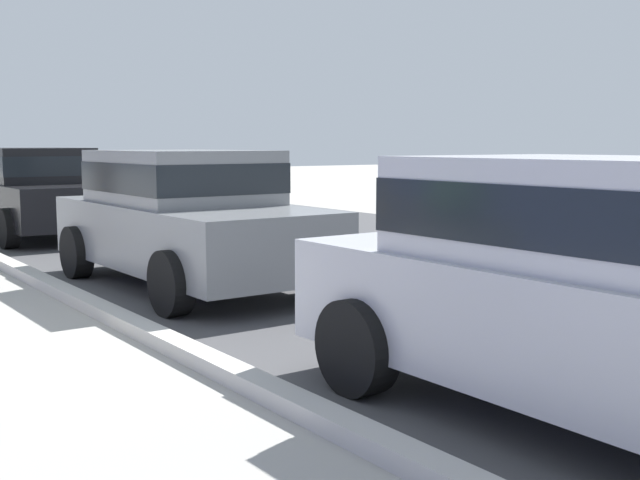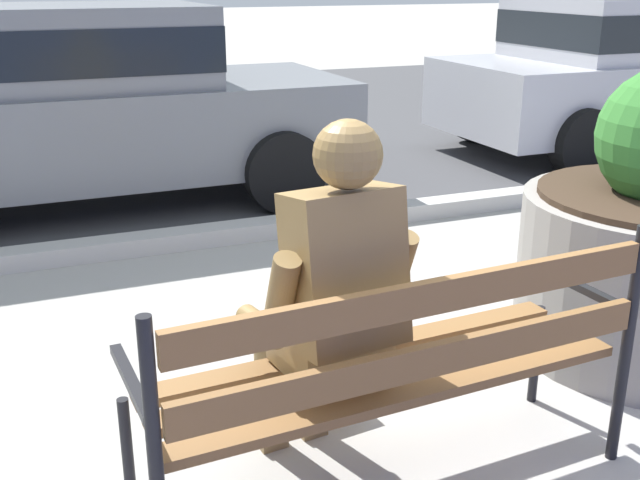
# 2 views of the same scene
# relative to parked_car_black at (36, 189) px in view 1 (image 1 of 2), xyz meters

# --- Properties ---
(street_surface) EXTENTS (60.00, 9.00, 0.01)m
(street_surface) POSITION_rel_parked_car_black_xyz_m (6.66, 3.22, -0.84)
(street_surface) COLOR #424244
(street_surface) RESTS_ON ground
(curb_stone) EXTENTS (60.00, 0.20, 0.12)m
(curb_stone) POSITION_rel_parked_car_black_xyz_m (6.66, -1.38, -0.78)
(curb_stone) COLOR #B2AFA8
(curb_stone) RESTS_ON ground
(parked_car_black) EXTENTS (4.11, 1.95, 1.56)m
(parked_car_black) POSITION_rel_parked_car_black_xyz_m (0.00, 0.00, 0.00)
(parked_car_black) COLOR black
(parked_car_black) RESTS_ON ground
(parked_car_grey) EXTENTS (4.11, 1.95, 1.56)m
(parked_car_grey) POSITION_rel_parked_car_black_xyz_m (5.96, 0.00, 0.00)
(parked_car_grey) COLOR slate
(parked_car_grey) RESTS_ON ground
(parked_car_silver) EXTENTS (4.11, 1.95, 1.56)m
(parked_car_silver) POSITION_rel_parked_car_black_xyz_m (11.51, 0.00, 0.00)
(parked_car_silver) COLOR #B7B7BC
(parked_car_silver) RESTS_ON ground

